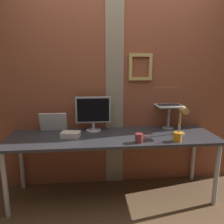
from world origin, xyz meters
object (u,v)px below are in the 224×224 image
object	(u,v)px
whiteboard_panel	(53,122)
pen_cup	(177,137)
laptop	(167,100)
desk_lamp	(182,118)
coffee_mug	(139,138)
monitor	(93,112)

from	to	relation	value
whiteboard_panel	pen_cup	bearing A→B (deg)	-20.10
laptop	desk_lamp	xyz separation A→B (m)	(0.05, -0.35, -0.14)
whiteboard_panel	desk_lamp	world-z (taller)	desk_lamp
whiteboard_panel	coffee_mug	xyz separation A→B (m)	(0.93, -0.49, -0.06)
laptop	whiteboard_panel	world-z (taller)	laptop
pen_cup	coffee_mug	distance (m)	0.40
monitor	pen_cup	xyz separation A→B (m)	(0.86, -0.45, -0.19)
monitor	desk_lamp	distance (m)	1.01
desk_lamp	monitor	bearing A→B (deg)	164.51
desk_lamp	coffee_mug	distance (m)	0.57
pen_cup	desk_lamp	bearing A→B (deg)	57.55
laptop	coffee_mug	world-z (taller)	laptop
monitor	laptop	xyz separation A→B (m)	(0.92, 0.08, 0.10)
whiteboard_panel	desk_lamp	xyz separation A→B (m)	(1.44, -0.30, 0.09)
monitor	desk_lamp	bearing A→B (deg)	-15.49
monitor	laptop	distance (m)	0.93
whiteboard_panel	laptop	bearing A→B (deg)	1.67
whiteboard_panel	pen_cup	world-z (taller)	whiteboard_panel
monitor	pen_cup	bearing A→B (deg)	-27.75
coffee_mug	laptop	bearing A→B (deg)	48.77
monitor	whiteboard_panel	distance (m)	0.49
monitor	coffee_mug	xyz separation A→B (m)	(0.46, -0.45, -0.19)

